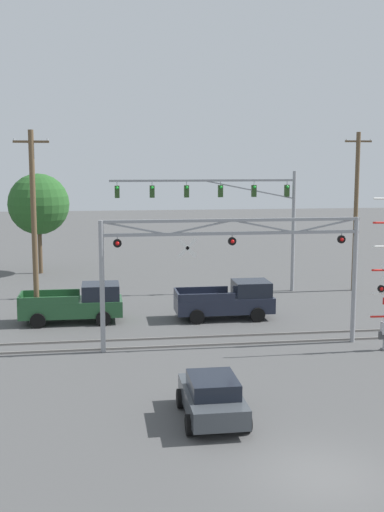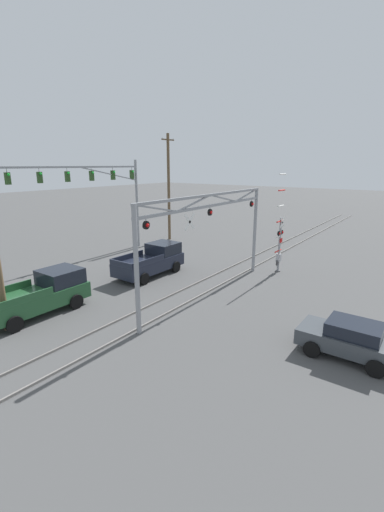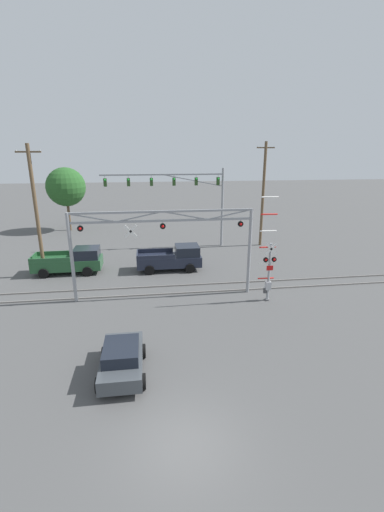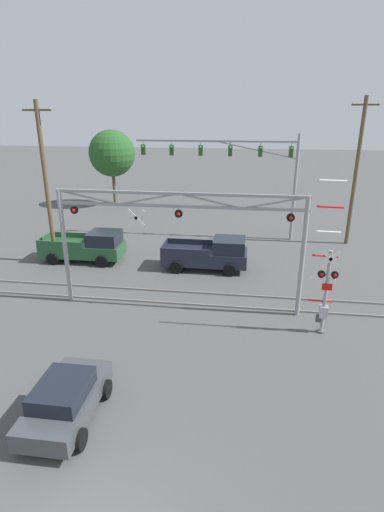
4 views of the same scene
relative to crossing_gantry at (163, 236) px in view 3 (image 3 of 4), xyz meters
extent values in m
plane|color=#4C4C4C|center=(0.02, -12.61, -4.30)|extent=(200.00, 200.00, 0.00)
cube|color=gray|center=(0.02, 0.28, -4.25)|extent=(80.00, 0.08, 0.10)
cube|color=gray|center=(0.02, 1.72, -4.25)|extent=(80.00, 0.08, 0.10)
cylinder|color=gray|center=(-5.90, 0.00, -1.30)|extent=(0.22, 0.22, 5.99)
cylinder|color=gray|center=(5.93, 0.00, -1.30)|extent=(0.22, 0.22, 5.99)
cube|color=gray|center=(0.02, 0.00, 1.03)|extent=(12.05, 0.14, 0.14)
cube|color=gray|center=(0.02, 0.00, 1.62)|extent=(12.05, 0.14, 0.14)
cube|color=gray|center=(-4.42, 0.00, 1.32)|extent=(2.97, 0.08, 0.68)
cube|color=gray|center=(-1.46, 0.00, 1.32)|extent=(2.97, 0.08, 0.68)
cube|color=gray|center=(1.49, 0.00, 1.32)|extent=(2.97, 0.08, 0.68)
cube|color=gray|center=(4.45, 0.00, 1.32)|extent=(2.97, 0.08, 0.68)
cylinder|color=black|center=(-5.19, 0.00, 0.67)|extent=(0.38, 0.10, 0.38)
sphere|color=red|center=(-5.19, -0.07, 0.67)|extent=(0.18, 0.18, 0.18)
cylinder|color=gray|center=(-5.19, 0.00, 0.91)|extent=(0.04, 0.04, 0.10)
cylinder|color=black|center=(0.02, 0.00, 0.67)|extent=(0.38, 0.10, 0.38)
sphere|color=red|center=(0.02, -0.07, 0.67)|extent=(0.18, 0.18, 0.18)
cylinder|color=gray|center=(0.02, 0.00, 0.91)|extent=(0.04, 0.04, 0.10)
cylinder|color=black|center=(5.22, 0.00, 0.67)|extent=(0.38, 0.10, 0.38)
sphere|color=red|center=(5.22, -0.07, 0.67)|extent=(0.18, 0.18, 0.18)
cylinder|color=gray|center=(5.22, 0.00, 0.91)|extent=(0.04, 0.04, 0.10)
cube|color=white|center=(-2.05, -0.10, 0.41)|extent=(0.88, 0.03, 0.88)
cube|color=white|center=(-2.05, -0.10, 0.41)|extent=(0.88, 0.03, 0.88)
cylinder|color=black|center=(-2.05, -0.12, 0.41)|extent=(0.04, 0.04, 0.02)
cylinder|color=gray|center=(6.85, -1.53, -2.31)|extent=(0.16, 0.16, 3.98)
cylinder|color=#59595B|center=(6.85, -1.53, -4.25)|extent=(0.35, 0.35, 0.10)
cube|color=white|center=(6.85, -1.64, -0.67)|extent=(0.78, 0.03, 0.78)
cube|color=white|center=(6.85, -1.64, -0.67)|extent=(0.78, 0.03, 0.78)
cylinder|color=black|center=(6.85, -1.67, -0.67)|extent=(0.04, 0.04, 0.02)
cylinder|color=black|center=(6.57, -1.53, -1.42)|extent=(0.32, 0.09, 0.32)
sphere|color=red|center=(6.57, -1.59, -1.42)|extent=(0.16, 0.16, 0.16)
cylinder|color=black|center=(7.13, -1.53, -1.42)|extent=(0.32, 0.09, 0.32)
sphere|color=red|center=(7.13, -1.59, -1.42)|extent=(0.16, 0.16, 0.16)
cube|color=gray|center=(6.85, -1.53, -1.42)|extent=(0.64, 0.06, 0.06)
cube|color=red|center=(6.85, -1.63, -1.97)|extent=(0.44, 0.02, 0.32)
cube|color=#B2B2B7|center=(6.85, -1.53, -3.25)|extent=(0.36, 0.28, 0.56)
cylinder|color=red|center=(6.66, -1.53, -2.71)|extent=(1.07, 0.09, 0.11)
cylinder|color=white|center=(6.65, -1.53, -1.64)|extent=(1.07, 0.09, 0.11)
cylinder|color=red|center=(6.63, -1.53, -0.57)|extent=(1.07, 0.09, 0.11)
cylinder|color=white|center=(6.61, -1.53, 0.50)|extent=(1.07, 0.09, 0.11)
cylinder|color=red|center=(6.60, -1.53, 1.57)|extent=(1.07, 0.09, 0.11)
cylinder|color=white|center=(6.58, -1.53, 2.64)|extent=(1.07, 0.09, 0.11)
cube|color=#3F3F42|center=(6.68, -1.53, -3.60)|extent=(0.24, 0.12, 0.36)
cylinder|color=gray|center=(6.73, 12.42, -0.31)|extent=(0.24, 0.24, 7.97)
cube|color=gray|center=(0.70, 12.42, 3.08)|extent=(12.06, 0.14, 0.14)
cube|color=gray|center=(3.71, 12.42, 2.48)|extent=(6.05, 0.08, 1.28)
cylinder|color=gray|center=(-4.83, 12.42, 2.93)|extent=(0.04, 0.04, 0.30)
cube|color=#28471E|center=(-4.83, 12.42, 2.39)|extent=(0.30, 0.26, 0.77)
sphere|color=green|center=(-4.83, 12.25, 2.65)|extent=(0.18, 0.18, 0.18)
cylinder|color=gray|center=(-2.62, 12.42, 2.93)|extent=(0.04, 0.04, 0.30)
cube|color=#28471E|center=(-2.62, 12.42, 2.39)|extent=(0.30, 0.26, 0.77)
sphere|color=green|center=(-2.62, 12.25, 2.65)|extent=(0.18, 0.18, 0.18)
cylinder|color=gray|center=(-0.41, 12.42, 2.93)|extent=(0.04, 0.04, 0.30)
cube|color=#28471E|center=(-0.41, 12.42, 2.39)|extent=(0.30, 0.26, 0.77)
sphere|color=green|center=(-0.41, 12.25, 2.65)|extent=(0.18, 0.18, 0.18)
cylinder|color=gray|center=(1.80, 12.42, 2.93)|extent=(0.04, 0.04, 0.30)
cube|color=#28471E|center=(1.80, 12.42, 2.39)|extent=(0.30, 0.26, 0.77)
sphere|color=green|center=(1.80, 12.25, 2.65)|extent=(0.18, 0.18, 0.18)
cylinder|color=gray|center=(4.02, 12.42, 2.93)|extent=(0.04, 0.04, 0.30)
cube|color=#28471E|center=(4.02, 12.42, 2.39)|extent=(0.30, 0.26, 0.77)
sphere|color=green|center=(4.02, 12.25, 2.65)|extent=(0.18, 0.18, 0.18)
cylinder|color=gray|center=(6.23, 12.42, 2.93)|extent=(0.04, 0.04, 0.30)
cube|color=#28471E|center=(6.23, 12.42, 2.39)|extent=(0.30, 0.26, 0.77)
sphere|color=green|center=(6.23, 12.25, 2.65)|extent=(0.18, 0.18, 0.18)
cube|color=#1E2333|center=(0.71, 5.46, -3.48)|extent=(5.32, 2.10, 0.85)
cube|color=black|center=(2.25, 5.46, -2.64)|extent=(1.94, 1.93, 0.82)
cube|color=#1E2333|center=(-0.36, 4.45, -2.87)|extent=(2.98, 0.08, 0.37)
cube|color=#1E2333|center=(-0.36, 6.47, -2.87)|extent=(2.98, 0.08, 0.37)
cube|color=#1E2333|center=(-1.90, 5.46, -2.87)|extent=(0.10, 2.02, 0.37)
cylinder|color=black|center=(2.36, 4.39, -3.90)|extent=(0.79, 0.24, 0.79)
cylinder|color=black|center=(2.36, 6.52, -3.90)|extent=(0.79, 0.24, 0.79)
cylinder|color=black|center=(-0.94, 4.39, -3.90)|extent=(0.79, 0.24, 0.79)
cylinder|color=black|center=(-0.94, 6.52, -3.90)|extent=(0.79, 0.24, 0.79)
cube|color=#23512D|center=(-7.55, 5.80, -3.48)|extent=(5.42, 2.10, 0.85)
cube|color=black|center=(-5.98, 5.80, -2.64)|extent=(1.98, 1.93, 0.82)
cube|color=#23512D|center=(-8.64, 4.79, -2.87)|extent=(3.04, 0.08, 0.37)
cube|color=#23512D|center=(-8.64, 6.81, -2.87)|extent=(3.04, 0.08, 0.37)
cube|color=#23512D|center=(-10.21, 5.80, -2.87)|extent=(0.10, 2.02, 0.37)
cylinder|color=black|center=(-5.87, 4.74, -3.90)|extent=(0.79, 0.24, 0.79)
cylinder|color=black|center=(-5.87, 6.86, -3.90)|extent=(0.79, 0.24, 0.79)
cylinder|color=black|center=(-9.23, 4.74, -3.90)|extent=(0.79, 0.24, 0.79)
cylinder|color=black|center=(-9.23, 6.86, -3.90)|extent=(0.79, 0.24, 0.79)
cube|color=#3D4247|center=(-2.34, -8.27, -3.64)|extent=(1.81, 3.86, 0.65)
cube|color=black|center=(-2.34, -8.43, -3.05)|extent=(1.54, 2.01, 0.53)
cylinder|color=black|center=(-3.26, -7.11, -3.96)|extent=(0.24, 0.67, 0.67)
cylinder|color=black|center=(-1.43, -7.11, -3.96)|extent=(0.24, 0.67, 0.67)
cylinder|color=black|center=(-3.26, -9.43, -3.96)|extent=(0.24, 0.67, 0.67)
cylinder|color=black|center=(-1.43, -9.43, -3.96)|extent=(0.24, 0.67, 0.67)
cylinder|color=brown|center=(-9.31, 5.32, 0.78)|extent=(0.28, 0.28, 10.16)
cube|color=brown|center=(-9.31, 5.32, 5.26)|extent=(1.80, 0.12, 0.12)
cylinder|color=silver|center=(-10.13, 5.32, 5.36)|extent=(0.08, 0.08, 0.12)
cylinder|color=silver|center=(-8.49, 5.32, 5.36)|extent=(0.08, 0.08, 0.12)
cylinder|color=brown|center=(10.84, 11.98, 0.95)|extent=(0.28, 0.28, 10.48)
cube|color=brown|center=(10.84, 11.98, 5.59)|extent=(1.80, 0.12, 0.12)
cylinder|color=silver|center=(10.02, 11.98, 5.69)|extent=(0.08, 0.08, 0.12)
cylinder|color=silver|center=(11.66, 11.98, 5.69)|extent=(0.08, 0.08, 0.12)
cylinder|color=brown|center=(-10.58, 21.84, -2.43)|extent=(0.32, 0.32, 3.74)
sphere|color=#265623|center=(-10.58, 21.84, 1.07)|extent=(4.66, 4.66, 4.66)
camera|label=1|loc=(-5.91, -28.42, 4.21)|focal=45.00mm
camera|label=2|loc=(-16.13, -10.44, 3.27)|focal=24.00mm
camera|label=3|loc=(-0.98, -21.84, 5.45)|focal=24.00mm
camera|label=4|loc=(3.18, -18.17, 5.36)|focal=28.00mm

